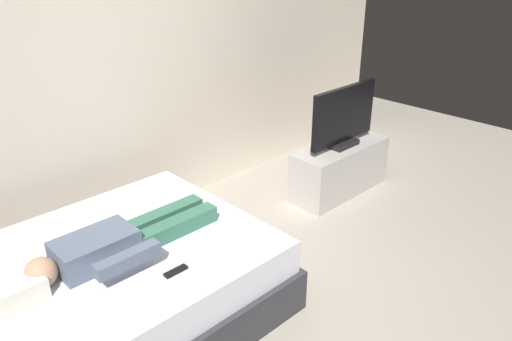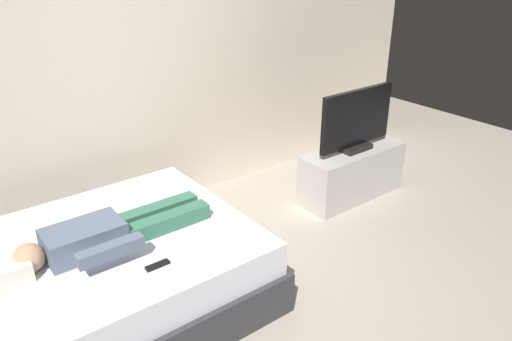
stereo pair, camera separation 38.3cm
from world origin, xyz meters
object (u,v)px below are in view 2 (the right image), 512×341
Objects in this scene: tv_stand at (352,173)px; person at (105,234)px; bed at (105,277)px; tv at (356,121)px; remote at (158,265)px.

person is at bearing -175.83° from tv_stand.
person is 2.58m from tv_stand.
bed is 2.58m from tv_stand.
tv is at bearing 180.00° from tv_stand.
tv is (2.54, 0.19, 0.16)m from person.
bed is 2.63m from tv.
bed is at bearing -177.18° from tv_stand.
tv reaches higher than tv_stand.
remote reaches higher than bed.
bed is 2.27× the size of tv.
person is 8.40× the size of remote.
tv_stand is (2.57, 0.13, -0.01)m from bed.
person is (0.03, -0.06, 0.36)m from bed.
bed is 0.36m from person.
tv is (-0.00, 0.00, 0.53)m from tv_stand.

